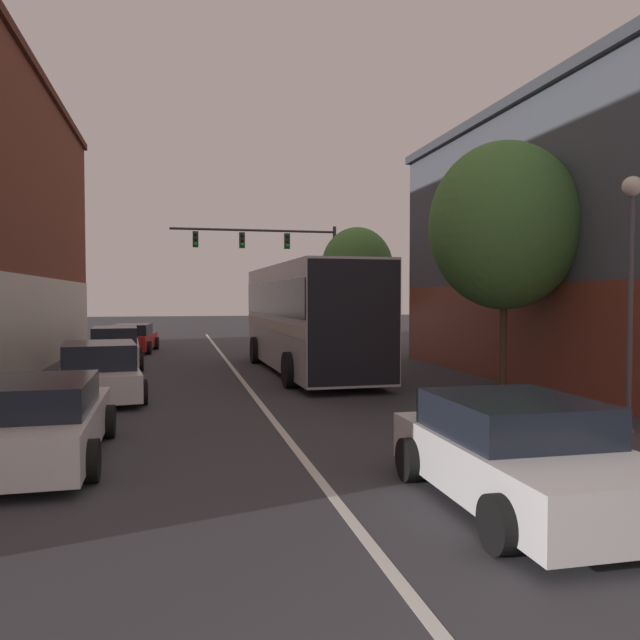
# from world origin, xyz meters

# --- Properties ---
(lane_center_line) EXTENTS (0.14, 46.11, 0.01)m
(lane_center_line) POSITION_xyz_m (0.00, 17.05, 0.00)
(lane_center_line) COLOR silver
(lane_center_line) RESTS_ON ground_plane
(bus) EXTENTS (2.98, 10.63, 3.52)m
(bus) POSITION_xyz_m (2.31, 18.17, 1.97)
(bus) COLOR #B7B7BC
(bus) RESTS_ON ground_plane
(hatchback_foreground) EXTENTS (2.18, 3.99, 1.28)m
(hatchback_foreground) POSITION_xyz_m (2.15, 4.74, 0.61)
(hatchback_foreground) COLOR silver
(hatchback_foreground) RESTS_ON ground_plane
(parked_car_left_near) EXTENTS (2.21, 4.45, 1.28)m
(parked_car_left_near) POSITION_xyz_m (-3.85, 27.34, 0.61)
(parked_car_left_near) COLOR red
(parked_car_left_near) RESTS_ON ground_plane
(parked_car_left_mid) EXTENTS (2.47, 4.77, 1.39)m
(parked_car_left_mid) POSITION_xyz_m (-3.78, 14.22, 0.65)
(parked_car_left_mid) COLOR silver
(parked_car_left_mid) RESTS_ON ground_plane
(parked_car_left_far) EXTENTS (2.21, 4.46, 1.28)m
(parked_car_left_far) POSITION_xyz_m (-4.04, 8.14, 0.61)
(parked_car_left_far) COLOR silver
(parked_car_left_far) RESTS_ON ground_plane
(parked_car_left_distant) EXTENTS (2.12, 4.53, 1.45)m
(parked_car_left_distant) POSITION_xyz_m (-4.05, 21.16, 0.68)
(parked_car_left_distant) COLOR silver
(parked_car_left_distant) RESTS_ON ground_plane
(traffic_signal_gantry) EXTENTS (8.60, 0.36, 6.23)m
(traffic_signal_gantry) POSITION_xyz_m (3.37, 30.09, 4.67)
(traffic_signal_gantry) COLOR #333338
(traffic_signal_gantry) RESTS_ON ground_plane
(street_lamp) EXTENTS (0.38, 0.38, 4.74)m
(street_lamp) POSITION_xyz_m (6.32, 7.97, 3.08)
(street_lamp) COLOR #47474C
(street_lamp) RESTS_ON ground_plane
(street_tree_near) EXTENTS (3.88, 3.49, 6.46)m
(street_tree_near) POSITION_xyz_m (6.26, 12.48, 4.32)
(street_tree_near) COLOR #4C3823
(street_tree_near) RESTS_ON ground_plane
(street_tree_far) EXTENTS (3.30, 2.97, 5.69)m
(street_tree_far) POSITION_xyz_m (6.17, 25.46, 3.87)
(street_tree_far) COLOR #4C3823
(street_tree_far) RESTS_ON ground_plane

